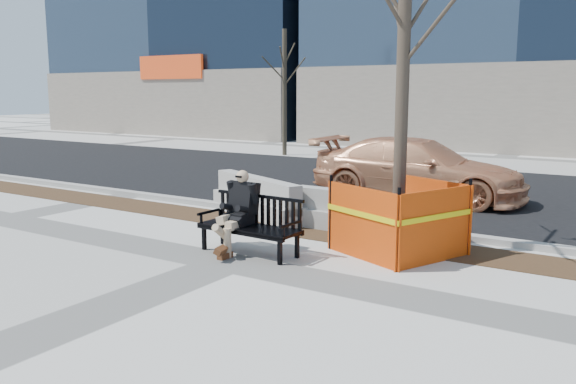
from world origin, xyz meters
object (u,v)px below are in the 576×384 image
at_px(jersey_barrier_right, 359,233).
at_px(seated_man, 240,251).
at_px(jersey_barrier_left, 257,216).
at_px(sedan, 417,199).
at_px(bench, 250,254).
at_px(tree_fence, 397,252).

bearing_deg(jersey_barrier_right, seated_man, -115.31).
bearing_deg(jersey_barrier_right, jersey_barrier_left, 176.58).
bearing_deg(jersey_barrier_left, sedan, 84.31).
xyz_separation_m(bench, jersey_barrier_left, (-1.72, 2.62, 0.00)).
relative_size(jersey_barrier_left, jersey_barrier_right, 1.08).
bearing_deg(bench, seated_man, 168.79).
bearing_deg(tree_fence, seated_man, -149.17).
relative_size(bench, jersey_barrier_right, 0.66).
xyz_separation_m(tree_fence, jersey_barrier_left, (-3.81, 1.15, 0.00)).
bearing_deg(seated_man, jersey_barrier_left, 122.05).
bearing_deg(jersey_barrier_right, tree_fence, -37.68).
distance_m(bench, jersey_barrier_right, 2.58).
height_order(seated_man, jersey_barrier_right, seated_man).
bearing_deg(bench, jersey_barrier_left, 125.55).
height_order(sedan, jersey_barrier_right, sedan).
relative_size(bench, seated_man, 1.34).
height_order(seated_man, sedan, sedan).
bearing_deg(sedan, seated_man, 171.01).
xyz_separation_m(jersey_barrier_left, jersey_barrier_right, (2.62, -0.20, 0.00)).
height_order(jersey_barrier_left, jersey_barrier_right, jersey_barrier_left).
relative_size(tree_fence, jersey_barrier_left, 2.13).
relative_size(seated_man, jersey_barrier_right, 0.49).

